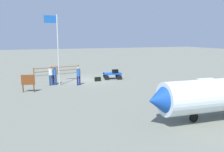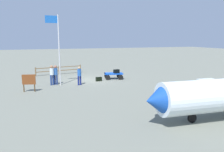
{
  "view_description": "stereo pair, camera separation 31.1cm",
  "coord_description": "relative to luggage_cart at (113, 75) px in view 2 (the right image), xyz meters",
  "views": [
    {
      "loc": [
        5.53,
        20.75,
        4.02
      ],
      "look_at": [
        -0.09,
        6.0,
        1.33
      ],
      "focal_mm": 36.55,
      "sensor_mm": 36.0,
      "label": 1
    },
    {
      "loc": [
        5.24,
        20.85,
        4.02
      ],
      "look_at": [
        -0.09,
        6.0,
        1.33
      ],
      "focal_mm": 36.55,
      "sensor_mm": 36.0,
      "label": 2
    }
  ],
  "objects": [
    {
      "name": "suitcase_olive",
      "position": [
        1.64,
        0.54,
        -0.23
      ],
      "size": [
        0.55,
        0.31,
        0.37
      ],
      "color": "black",
      "rests_on": "ground"
    },
    {
      "name": "signboard",
      "position": [
        7.72,
        2.86,
        0.42
      ],
      "size": [
        0.96,
        0.31,
        1.31
      ],
      "color": "#4C3319",
      "rests_on": "ground"
    },
    {
      "name": "luggage_cart",
      "position": [
        0.0,
        0.0,
        0.0
      ],
      "size": [
        1.94,
        1.47,
        0.58
      ],
      "color": "blue",
      "rests_on": "ground"
    },
    {
      "name": "worker_trailing",
      "position": [
        5.56,
        0.83,
        0.56
      ],
      "size": [
        0.45,
        0.45,
        1.67
      ],
      "color": "navy",
      "rests_on": "ground"
    },
    {
      "name": "worker_supervisor",
      "position": [
        5.88,
        0.94,
        0.59
      ],
      "size": [
        0.44,
        0.44,
        1.7
      ],
      "color": "navy",
      "rests_on": "ground"
    },
    {
      "name": "flagpole",
      "position": [
        5.34,
        1.11,
        3.08
      ],
      "size": [
        1.08,
        0.1,
        5.85
      ],
      "color": "silver",
      "rests_on": "ground"
    },
    {
      "name": "suitcase_dark",
      "position": [
        -0.28,
        0.11,
        0.34
      ],
      "size": [
        0.58,
        0.43,
        0.35
      ],
      "color": "black",
      "rests_on": "luggage_cart"
    },
    {
      "name": "ground_plane",
      "position": [
        2.27,
        -0.3,
        -0.42
      ],
      "size": [
        120.0,
        120.0,
        0.0
      ],
      "primitive_type": "plane",
      "color": "slate"
    },
    {
      "name": "worker_lead",
      "position": [
        3.69,
        1.7,
        0.48
      ],
      "size": [
        0.4,
        0.4,
        1.58
      ],
      "color": "navy",
      "rests_on": "ground"
    },
    {
      "name": "wooden_fence",
      "position": [
        4.64,
        -4.65,
        0.13
      ],
      "size": [
        5.03,
        0.96,
        0.93
      ],
      "color": "brown",
      "rests_on": "ground"
    }
  ]
}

